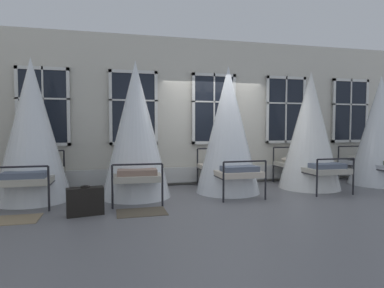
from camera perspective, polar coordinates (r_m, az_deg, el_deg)
ground at (r=7.04m, az=6.28°, el=-8.39°), size 23.26×23.26×0.00m
back_wall_with_windows at (r=7.96m, az=3.72°, el=5.69°), size 12.63×0.10×3.53m
window_bank at (r=7.84m, az=3.95°, el=0.50°), size 8.85×0.10×2.63m
cot_first at (r=6.70m, az=-26.66°, el=2.00°), size 1.37×1.85×2.69m
cot_second at (r=6.43m, az=-10.00°, el=2.29°), size 1.37×1.86×2.71m
cot_third at (r=6.85m, az=6.45°, el=2.31°), size 1.37×1.85×2.69m
cot_fourth at (r=7.77m, az=20.32°, el=2.09°), size 1.37×1.84×2.66m
cot_fifth at (r=8.97m, az=30.54°, el=1.87°), size 1.37×1.86×2.63m
rug_first at (r=5.59m, az=-29.66°, el=-11.71°), size 0.81×0.58×0.01m
rug_second at (r=5.38m, az=-9.00°, el=-11.94°), size 0.82×0.58×0.01m
suitcase_dark at (r=5.37m, az=-18.54°, el=-9.69°), size 0.59×0.31×0.47m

